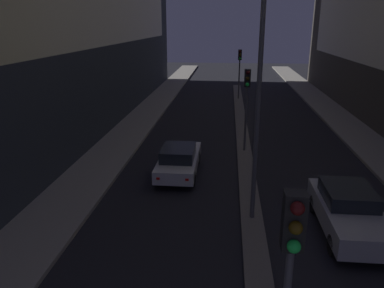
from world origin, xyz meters
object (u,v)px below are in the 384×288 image
(street_lamp, at_px, (262,33))
(car_left_lane, at_px, (179,160))
(traffic_light_mid, at_px, (247,92))
(traffic_light_far, at_px, (240,63))
(traffic_light_near, at_px, (290,264))
(car_right_lane, at_px, (349,211))

(street_lamp, xyz_separation_m, car_left_lane, (-3.15, 3.99, -5.74))
(traffic_light_mid, bearing_deg, traffic_light_far, 90.00)
(traffic_light_mid, bearing_deg, traffic_light_near, -90.00)
(traffic_light_far, distance_m, street_lamp, 22.27)
(traffic_light_far, xyz_separation_m, car_left_lane, (-3.15, -18.05, -2.62))
(traffic_light_near, distance_m, street_lamp, 7.88)
(traffic_light_far, xyz_separation_m, car_right_lane, (3.15, -22.51, -2.56))
(traffic_light_near, height_order, traffic_light_far, same)
(street_lamp, relative_size, car_left_lane, 2.02)
(traffic_light_far, distance_m, car_left_lane, 18.51)
(traffic_light_near, bearing_deg, traffic_light_far, 90.00)
(street_lamp, xyz_separation_m, car_right_lane, (3.15, -0.46, -5.69))
(traffic_light_near, relative_size, traffic_light_far, 1.00)
(car_right_lane, bearing_deg, car_left_lane, 144.71)
(car_left_lane, bearing_deg, traffic_light_near, -74.35)
(traffic_light_near, distance_m, car_right_lane, 7.90)
(traffic_light_near, height_order, car_right_lane, traffic_light_near)
(traffic_light_far, relative_size, car_right_lane, 1.00)
(traffic_light_far, bearing_deg, traffic_light_near, -90.00)
(traffic_light_far, height_order, car_right_lane, traffic_light_far)
(traffic_light_near, bearing_deg, traffic_light_mid, 90.00)
(street_lamp, bearing_deg, car_right_lane, -8.33)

